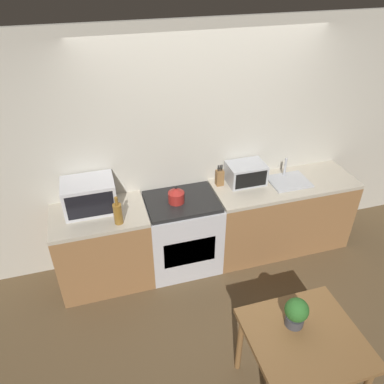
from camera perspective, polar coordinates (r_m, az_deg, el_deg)
The scene contains 13 objects.
ground_plane at distance 4.15m, azimuth 5.87°, elevation -15.89°, with size 16.00×16.00×0.00m, color brown.
wall_back at distance 4.08m, azimuth 1.75°, elevation 6.79°, with size 10.00×0.06×2.60m.
counter_left_run at distance 4.13m, azimuth -13.29°, elevation -8.27°, with size 0.95×0.62×0.90m.
counter_right_run at distance 4.59m, azimuth 13.25°, elevation -3.36°, with size 1.63×0.62×0.90m.
stove_range at distance 4.20m, azimuth -1.48°, elevation -6.30°, with size 0.78×0.62×0.90m.
kettle at distance 3.86m, azimuth -2.42°, elevation -0.49°, with size 0.17×0.17×0.19m.
microwave at distance 3.84m, azimuth -15.39°, elevation -0.55°, with size 0.51×0.36×0.33m.
bottle at distance 3.62m, azimuth -11.23°, elevation -3.19°, with size 0.09×0.09×0.30m.
knife_block at distance 4.14m, azimuth 4.23°, elevation 2.23°, with size 0.08×0.07×0.25m.
toaster_oven at distance 4.20m, azimuth 8.22°, elevation 2.83°, with size 0.41×0.30×0.23m.
sink_basin at distance 4.35m, azimuth 14.52°, elevation 1.70°, with size 0.43×0.35×0.24m.
dining_table at distance 3.14m, azimuth 16.63°, elevation -21.43°, with size 0.83×0.78×0.74m.
potted_plant at distance 3.01m, azimuth 15.60°, elevation -17.24°, with size 0.18×0.18×0.25m.
Camera 1 is at (-1.14, -2.44, 3.15)m, focal length 35.00 mm.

